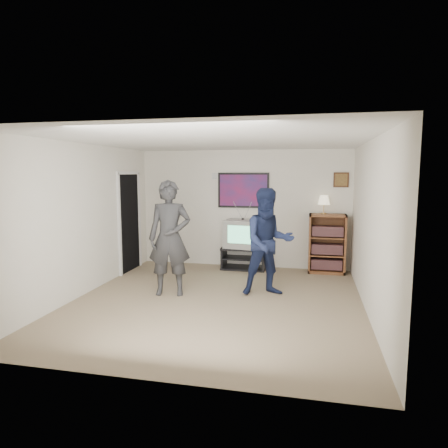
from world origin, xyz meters
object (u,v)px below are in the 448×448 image
at_px(media_stand, 244,258).
at_px(person_short, 268,242).
at_px(person_tall, 170,238).
at_px(bookshelf, 327,244).
at_px(crt_television, 243,233).

distance_m(media_stand, person_short, 1.93).
xyz_separation_m(person_tall, person_short, (1.59, 0.33, -0.06)).
xyz_separation_m(bookshelf, person_tall, (-2.60, -2.07, 0.36)).
distance_m(crt_television, person_short, 1.83).
bearing_deg(crt_television, media_stand, 8.19).
distance_m(media_stand, person_tall, 2.33).
relative_size(crt_television, person_short, 0.39).
height_order(bookshelf, person_short, person_short).
height_order(person_tall, person_short, person_tall).
height_order(media_stand, crt_television, crt_television).
height_order(crt_television, bookshelf, bookshelf).
distance_m(media_stand, bookshelf, 1.74).
relative_size(media_stand, person_tall, 0.49).
distance_m(bookshelf, person_tall, 3.34).
bearing_deg(bookshelf, crt_television, -178.34).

